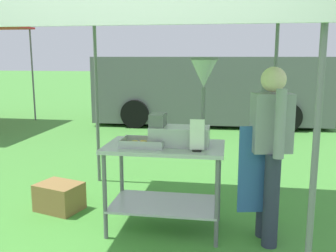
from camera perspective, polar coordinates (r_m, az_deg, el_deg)
name	(u,v)px	position (r m, az deg, el deg)	size (l,w,h in m)	color
ground_plane	(198,135)	(8.33, 4.57, -1.35)	(70.00, 70.00, 0.00)	#478E38
stall_canopy	(166,14)	(3.65, -0.27, 16.58)	(2.50, 2.56, 2.17)	slate
donut_cart	(165,168)	(3.69, -0.50, -6.38)	(1.13, 0.66, 0.86)	#B7B7BC
donut_tray	(142,144)	(3.59, -3.90, -2.69)	(0.41, 0.28, 0.07)	#B7B7BC
donut_fryer	(186,114)	(3.56, 2.73, 1.86)	(0.63, 0.28, 0.83)	#B7B7BC
menu_sign	(197,138)	(3.37, 4.40, -1.74)	(0.13, 0.05, 0.29)	black
vendor	(270,147)	(3.50, 15.05, -3.01)	(0.46, 0.54, 1.61)	#2D3347
supply_crate	(59,197)	(4.47, -16.04, -10.20)	(0.55, 0.48, 0.30)	olive
van_grey	(211,89)	(9.80, 6.47, 5.57)	(5.75, 2.22, 1.69)	slate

